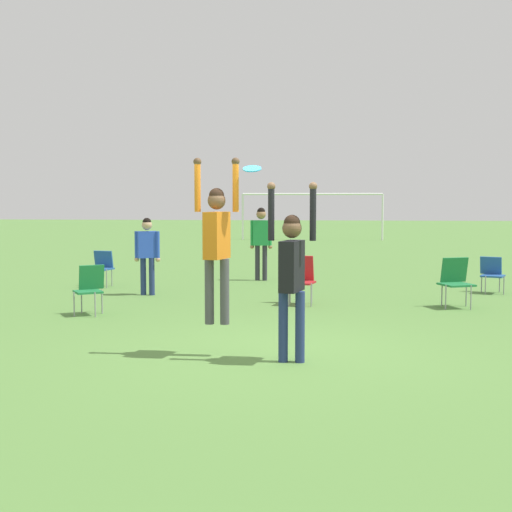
% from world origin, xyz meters
% --- Properties ---
extents(ground_plane, '(120.00, 120.00, 0.00)m').
position_xyz_m(ground_plane, '(0.00, 0.00, 0.00)').
color(ground_plane, '#56843D').
extents(person_jumping, '(0.60, 0.48, 2.15)m').
position_xyz_m(person_jumping, '(-0.70, -0.20, 1.56)').
color(person_jumping, '#4C4C51').
rests_on(person_jumping, ground_plane).
extents(person_defending, '(0.62, 0.50, 2.25)m').
position_xyz_m(person_defending, '(0.29, -0.46, 1.21)').
color(person_defending, navy).
rests_on(person_defending, ground_plane).
extents(frisbee, '(0.24, 0.23, 0.10)m').
position_xyz_m(frisbee, '(-0.24, -0.19, 2.43)').
color(frisbee, '#2D9EDB').
extents(camping_chair_0, '(0.60, 0.65, 0.94)m').
position_xyz_m(camping_chair_0, '(0.21, 4.53, 0.55)').
color(camping_chair_0, gray).
rests_on(camping_chair_0, ground_plane).
extents(camping_chair_1, '(0.57, 0.60, 0.83)m').
position_xyz_m(camping_chair_1, '(-4.53, 6.86, 0.50)').
color(camping_chair_1, gray).
rests_on(camping_chair_1, ground_plane).
extents(camping_chair_2, '(0.61, 0.68, 0.87)m').
position_xyz_m(camping_chair_2, '(-3.47, 2.91, 0.51)').
color(camping_chair_2, gray).
rests_on(camping_chair_2, ground_plane).
extents(camping_chair_3, '(0.70, 0.75, 0.94)m').
position_xyz_m(camping_chair_3, '(3.14, 4.44, 0.55)').
color(camping_chair_3, gray).
rests_on(camping_chair_3, ground_plane).
extents(camping_chair_4, '(0.60, 0.64, 0.78)m').
position_xyz_m(camping_chair_4, '(4.29, 6.63, 0.46)').
color(camping_chair_4, gray).
rests_on(camping_chair_4, ground_plane).
extents(person_spectator_near, '(0.56, 0.36, 1.65)m').
position_xyz_m(person_spectator_near, '(-3.10, 5.51, 0.98)').
color(person_spectator_near, navy).
rests_on(person_spectator_near, ground_plane).
extents(person_spectator_far, '(0.56, 0.24, 1.83)m').
position_xyz_m(person_spectator_far, '(-0.95, 8.50, 1.12)').
color(person_spectator_far, '#2D2D38').
rests_on(person_spectator_far, ground_plane).
extents(soccer_goal, '(7.10, 0.10, 2.35)m').
position_xyz_m(soccer_goal, '(-0.10, 26.60, 1.84)').
color(soccer_goal, white).
rests_on(soccer_goal, ground_plane).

